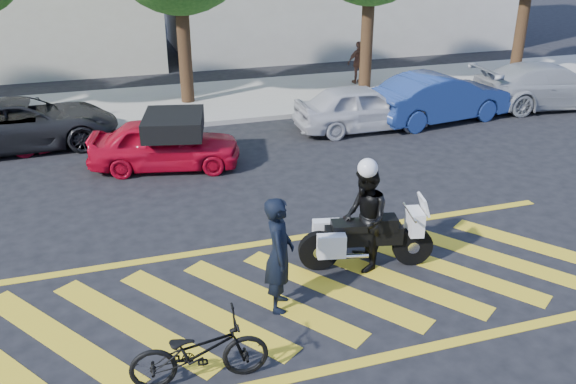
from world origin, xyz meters
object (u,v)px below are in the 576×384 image
object	(u,v)px
officer_moto	(365,219)
parked_mid_right	(362,108)
parked_far_right	(548,85)
parked_mid_left	(25,123)
red_convertible	(165,144)
bicycle	(199,351)
officer_bike	(279,254)
police_motorcycle	(364,238)
parked_right	(440,98)

from	to	relation	value
officer_moto	parked_mid_right	world-z (taller)	officer_moto
parked_far_right	parked_mid_left	bearing A→B (deg)	91.86
red_convertible	parked_far_right	size ratio (longest dim) A/B	0.73
bicycle	parked_mid_right	xyz separation A→B (m)	(6.52, 9.37, 0.20)
officer_moto	red_convertible	bearing A→B (deg)	-143.37
officer_moto	parked_mid_left	xyz separation A→B (m)	(-6.16, 8.68, -0.28)
officer_bike	bicycle	world-z (taller)	officer_bike
officer_moto	parked_mid_left	distance (m)	10.65
bicycle	parked_far_right	size ratio (longest dim) A/B	0.37
officer_moto	red_convertible	world-z (taller)	officer_moto
police_motorcycle	parked_far_right	size ratio (longest dim) A/B	0.48
officer_bike	red_convertible	distance (m)	6.77
parked_mid_right	parked_far_right	size ratio (longest dim) A/B	0.79
red_convertible	parked_mid_right	world-z (taller)	parked_mid_right
red_convertible	parked_mid_right	xyz separation A→B (m)	(5.95, 1.33, 0.05)
police_motorcycle	red_convertible	xyz separation A→B (m)	(-2.75, 5.95, 0.05)
parked_right	officer_bike	bearing A→B (deg)	128.69
officer_bike	parked_mid_right	size ratio (longest dim) A/B	0.48
parked_mid_right	parked_far_right	world-z (taller)	parked_far_right
bicycle	red_convertible	size ratio (longest dim) A/B	0.50
bicycle	parked_right	xyz separation A→B (m)	(9.17, 9.45, 0.26)
parked_mid_left	bicycle	bearing A→B (deg)	-167.62
officer_bike	red_convertible	xyz separation A→B (m)	(-0.95, 6.69, -0.33)
officer_bike	parked_far_right	bearing A→B (deg)	-36.58
police_motorcycle	parked_mid_left	distance (m)	10.65
parked_mid_left	parked_far_right	bearing A→B (deg)	-96.03
red_convertible	parked_right	bearing A→B (deg)	-68.11
parked_mid_right	red_convertible	bearing A→B (deg)	103.52
parked_mid_left	officer_moto	bearing A→B (deg)	-147.07
red_convertible	parked_right	xyz separation A→B (m)	(8.59, 1.41, 0.11)
police_motorcycle	parked_right	bearing A→B (deg)	63.55
parked_right	parked_far_right	size ratio (longest dim) A/B	0.89
officer_bike	parked_mid_right	xyz separation A→B (m)	(5.00, 8.02, -0.28)
officer_moto	parked_mid_left	world-z (taller)	officer_moto
officer_bike	bicycle	bearing A→B (deg)	149.71
officer_moto	parked_mid_left	size ratio (longest dim) A/B	0.39
officer_bike	parked_far_right	size ratio (longest dim) A/B	0.38
bicycle	parked_mid_right	world-z (taller)	parked_mid_right
bicycle	parked_right	distance (m)	13.17
police_motorcycle	officer_moto	bearing A→B (deg)	-142.70
parked_far_right	parked_right	bearing A→B (deg)	99.32
police_motorcycle	parked_mid_right	distance (m)	7.95
police_motorcycle	parked_far_right	distance (m)	12.65
officer_bike	bicycle	distance (m)	2.09
parked_right	parked_far_right	bearing A→B (deg)	-94.15
police_motorcycle	bicycle	bearing A→B (deg)	-135.89
red_convertible	parked_mid_left	bearing A→B (deg)	63.98
bicycle	parked_far_right	xyz separation A→B (m)	(13.41, 9.74, 0.25)
parked_mid_left	parked_right	size ratio (longest dim) A/B	1.08
officer_bike	police_motorcycle	size ratio (longest dim) A/B	0.80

